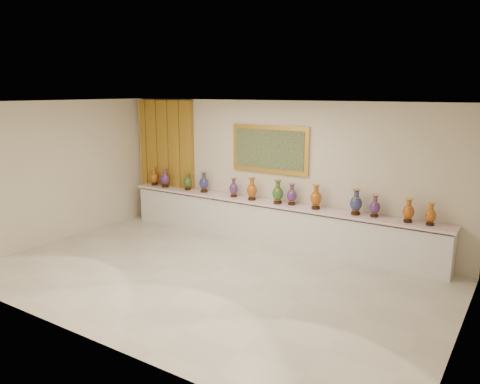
# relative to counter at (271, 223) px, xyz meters

# --- Properties ---
(ground) EXTENTS (8.00, 8.00, 0.00)m
(ground) POSITION_rel_counter_xyz_m (0.00, -2.27, -0.44)
(ground) COLOR beige
(ground) RESTS_ON ground
(room) EXTENTS (8.00, 8.00, 8.00)m
(room) POSITION_rel_counter_xyz_m (-2.57, 0.17, 1.14)
(room) COLOR beige
(room) RESTS_ON ground
(counter) EXTENTS (7.28, 0.48, 0.90)m
(counter) POSITION_rel_counter_xyz_m (0.00, 0.00, 0.00)
(counter) COLOR white
(counter) RESTS_ON ground
(vase_0) EXTENTS (0.23, 0.23, 0.44)m
(vase_0) POSITION_rel_counter_xyz_m (-3.32, 0.00, 0.66)
(vase_0) COLOR black
(vase_0) RESTS_ON counter
(vase_1) EXTENTS (0.28, 0.28, 0.46)m
(vase_1) POSITION_rel_counter_xyz_m (-2.92, -0.04, 0.67)
(vase_1) COLOR black
(vase_1) RESTS_ON counter
(vase_2) EXTENTS (0.23, 0.23, 0.41)m
(vase_2) POSITION_rel_counter_xyz_m (-2.26, 0.00, 0.65)
(vase_2) COLOR black
(vase_2) RESTS_ON counter
(vase_3) EXTENTS (0.27, 0.27, 0.48)m
(vase_3) POSITION_rel_counter_xyz_m (-1.79, 0.02, 0.68)
(vase_3) COLOR black
(vase_3) RESTS_ON counter
(vase_4) EXTENTS (0.25, 0.25, 0.42)m
(vase_4) POSITION_rel_counter_xyz_m (-0.94, -0.02, 0.65)
(vase_4) COLOR black
(vase_4) RESTS_ON counter
(vase_5) EXTENTS (0.29, 0.29, 0.48)m
(vase_5) POSITION_rel_counter_xyz_m (-0.45, -0.05, 0.68)
(vase_5) COLOR black
(vase_5) RESTS_ON counter
(vase_6) EXTENTS (0.26, 0.26, 0.49)m
(vase_6) POSITION_rel_counter_xyz_m (0.18, -0.05, 0.68)
(vase_6) COLOR black
(vase_6) RESTS_ON counter
(vase_7) EXTENTS (0.25, 0.25, 0.45)m
(vase_7) POSITION_rel_counter_xyz_m (0.47, 0.02, 0.66)
(vase_7) COLOR black
(vase_7) RESTS_ON counter
(vase_8) EXTENTS (0.29, 0.29, 0.49)m
(vase_8) POSITION_rel_counter_xyz_m (1.03, -0.03, 0.68)
(vase_8) COLOR black
(vase_8) RESTS_ON counter
(vase_9) EXTENTS (0.25, 0.25, 0.49)m
(vase_9) POSITION_rel_counter_xyz_m (1.84, -0.03, 0.69)
(vase_9) COLOR black
(vase_9) RESTS_ON counter
(vase_10) EXTENTS (0.26, 0.26, 0.42)m
(vase_10) POSITION_rel_counter_xyz_m (2.18, 0.01, 0.65)
(vase_10) COLOR black
(vase_10) RESTS_ON counter
(vase_11) EXTENTS (0.21, 0.21, 0.43)m
(vase_11) POSITION_rel_counter_xyz_m (2.80, -0.03, 0.66)
(vase_11) COLOR black
(vase_11) RESTS_ON counter
(vase_12) EXTENTS (0.19, 0.19, 0.40)m
(vase_12) POSITION_rel_counter_xyz_m (3.17, -0.01, 0.64)
(vase_12) COLOR black
(vase_12) RESTS_ON counter
(label_card) EXTENTS (0.10, 0.06, 0.00)m
(label_card) POSITION_rel_counter_xyz_m (-2.46, -0.14, 0.47)
(label_card) COLOR white
(label_card) RESTS_ON counter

